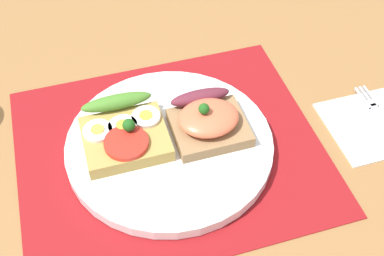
# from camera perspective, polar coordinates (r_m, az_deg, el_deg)

# --- Properties ---
(ground_plane) EXTENTS (1.20, 0.90, 0.03)m
(ground_plane) POSITION_cam_1_polar(r_m,az_deg,el_deg) (0.66, -2.49, -3.41)
(ground_plane) COLOR olive
(placemat) EXTENTS (0.39, 0.33, 0.00)m
(placemat) POSITION_cam_1_polar(r_m,az_deg,el_deg) (0.65, -2.54, -2.45)
(placemat) COLOR maroon
(placemat) RESTS_ON ground_plane
(plate) EXTENTS (0.26, 0.26, 0.02)m
(plate) POSITION_cam_1_polar(r_m,az_deg,el_deg) (0.64, -2.57, -1.93)
(plate) COLOR white
(plate) RESTS_ON placemat
(sandwich_egg_tomato) EXTENTS (0.10, 0.10, 0.04)m
(sandwich_egg_tomato) POSITION_cam_1_polar(r_m,az_deg,el_deg) (0.63, -7.73, -0.49)
(sandwich_egg_tomato) COLOR #B08E45
(sandwich_egg_tomato) RESTS_ON plate
(sandwich_salmon) EXTENTS (0.09, 0.10, 0.05)m
(sandwich_salmon) POSITION_cam_1_polar(r_m,az_deg,el_deg) (0.63, 1.88, 0.81)
(sandwich_salmon) COLOR #957149
(sandwich_salmon) RESTS_ON plate
(napkin) EXTENTS (0.14, 0.12, 0.01)m
(napkin) POSITION_cam_1_polar(r_m,az_deg,el_deg) (0.72, 20.51, 0.59)
(napkin) COLOR white
(napkin) RESTS_ON ground_plane
(fork) EXTENTS (0.02, 0.13, 0.00)m
(fork) POSITION_cam_1_polar(r_m,az_deg,el_deg) (0.72, 20.82, 1.11)
(fork) COLOR #B7B7BC
(fork) RESTS_ON napkin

